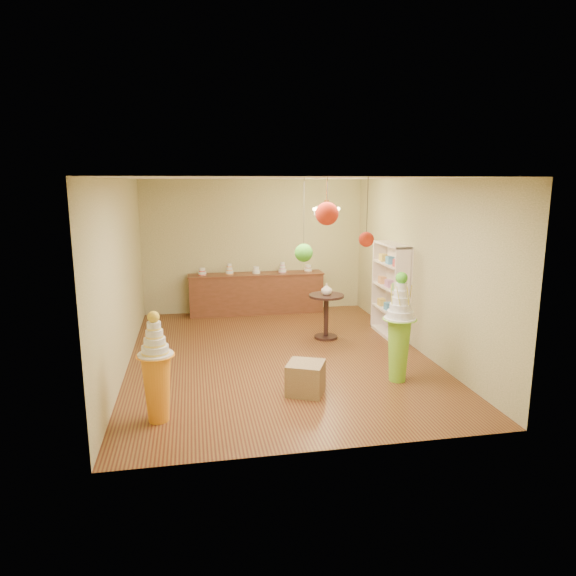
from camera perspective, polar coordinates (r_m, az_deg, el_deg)
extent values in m
plane|color=#5B3318|center=(8.94, -1.10, -7.50)|extent=(6.50, 6.50, 0.00)
plane|color=silver|center=(8.44, -1.18, 12.09)|extent=(6.50, 6.50, 0.00)
cube|color=tan|center=(11.75, -3.77, 4.65)|extent=(5.00, 0.04, 3.00)
cube|color=tan|center=(5.46, 4.51, -3.69)|extent=(5.00, 0.04, 3.00)
cube|color=tan|center=(8.53, -17.95, 1.39)|extent=(0.04, 6.50, 3.00)
cube|color=tan|center=(9.31, 14.24, 2.43)|extent=(0.04, 6.50, 3.00)
cone|color=#7AC22B|center=(7.89, 12.16, -6.79)|extent=(0.40, 0.40, 0.95)
cylinder|color=silver|center=(7.75, 12.32, -3.33)|extent=(0.54, 0.54, 0.03)
cylinder|color=silver|center=(7.73, 12.34, -2.85)|extent=(0.44, 0.44, 0.10)
cylinder|color=silver|center=(7.71, 12.38, -2.10)|extent=(0.36, 0.36, 0.10)
cylinder|color=silver|center=(7.68, 12.41, -1.35)|extent=(0.29, 0.29, 0.10)
cylinder|color=silver|center=(7.66, 12.44, -0.59)|extent=(0.24, 0.24, 0.10)
cylinder|color=silver|center=(7.64, 12.48, 0.17)|extent=(0.20, 0.20, 0.10)
sphere|color=green|center=(7.62, 12.52, 1.10)|extent=(0.17, 0.17, 0.17)
cone|color=orange|center=(6.70, -14.31, -10.76)|extent=(0.41, 0.41, 0.86)
cylinder|color=silver|center=(6.54, -14.51, -7.16)|extent=(0.49, 0.49, 0.03)
cylinder|color=silver|center=(6.52, -14.54, -6.62)|extent=(0.37, 0.37, 0.10)
cylinder|color=silver|center=(6.49, -14.59, -5.79)|extent=(0.30, 0.30, 0.10)
cylinder|color=silver|center=(6.46, -14.63, -4.94)|extent=(0.24, 0.24, 0.10)
cylinder|color=silver|center=(6.44, -14.68, -4.09)|extent=(0.19, 0.19, 0.10)
sphere|color=gold|center=(6.41, -14.73, -3.12)|extent=(0.15, 0.15, 0.15)
cube|color=olive|center=(7.37, 1.96, -9.96)|extent=(0.65, 0.65, 0.45)
cube|color=#5A2E1C|center=(11.66, -3.53, -0.65)|extent=(3.00, 0.50, 0.90)
cube|color=#5A2E1C|center=(11.57, -3.56, 1.55)|extent=(3.04, 0.54, 0.03)
cylinder|color=silver|center=(11.47, -9.53, 1.81)|extent=(0.18, 0.18, 0.16)
cylinder|color=silver|center=(11.49, -6.54, 2.11)|extent=(0.18, 0.18, 0.24)
cylinder|color=silver|center=(11.55, -3.56, 2.02)|extent=(0.18, 0.18, 0.16)
cylinder|color=silver|center=(11.63, -0.63, 2.31)|extent=(0.18, 0.18, 0.24)
cylinder|color=silver|center=(11.75, 2.25, 2.20)|extent=(0.18, 0.18, 0.16)
cube|color=#F1DFD0|center=(10.12, 12.09, -0.19)|extent=(0.04, 1.20, 1.80)
cube|color=#F1DFD0|center=(10.15, 11.15, -2.43)|extent=(0.30, 1.14, 0.03)
cube|color=#F1DFD0|center=(10.05, 11.26, 0.06)|extent=(0.30, 1.14, 0.03)
cube|color=#F1DFD0|center=(9.97, 11.36, 2.59)|extent=(0.30, 1.14, 0.03)
cylinder|color=black|center=(9.92, 4.22, -5.44)|extent=(0.45, 0.45, 0.04)
cylinder|color=black|center=(9.81, 4.25, -3.24)|extent=(0.09, 0.09, 0.83)
cylinder|color=black|center=(9.71, 4.29, -0.87)|extent=(0.67, 0.67, 0.04)
imported|color=#F1DFD0|center=(9.69, 4.30, -0.13)|extent=(0.23, 0.23, 0.21)
cylinder|color=#3D352B|center=(6.20, 4.38, 10.21)|extent=(0.01, 0.01, 0.43)
sphere|color=red|center=(6.21, 4.35, 8.24)|extent=(0.28, 0.28, 0.28)
cylinder|color=#3D352B|center=(6.74, 1.78, 8.03)|extent=(0.01, 0.01, 0.97)
sphere|color=green|center=(6.79, 1.76, 3.92)|extent=(0.24, 0.24, 0.24)
cylinder|color=#3D352B|center=(5.91, 8.80, 8.72)|extent=(0.01, 0.01, 0.70)
sphere|color=red|center=(5.94, 8.69, 5.36)|extent=(0.17, 0.17, 0.17)
cylinder|color=#E2974F|center=(10.20, 4.32, 10.60)|extent=(0.02, 0.02, 0.50)
cylinder|color=#E2974F|center=(10.21, 4.29, 8.92)|extent=(0.10, 0.10, 0.30)
sphere|color=#E7D87F|center=(10.23, 4.27, 7.80)|extent=(0.18, 0.18, 0.18)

